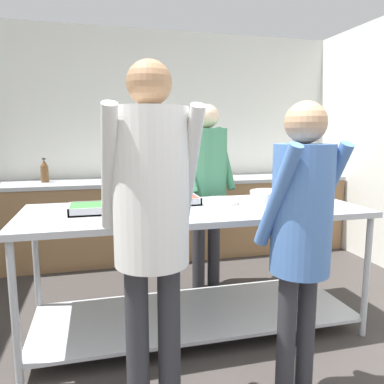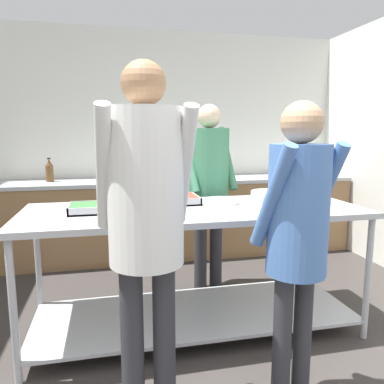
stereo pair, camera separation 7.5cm
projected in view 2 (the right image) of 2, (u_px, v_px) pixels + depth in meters
The scene contains 11 objects.
wall_rear at pixel (153, 142), 4.61m from camera, with size 4.78×0.06×2.65m.
back_counter at pixel (158, 218), 4.39m from camera, with size 4.62×0.65×0.91m.
serving_counter at pixel (195, 248), 2.70m from camera, with size 2.38×0.89×0.91m.
serving_tray_vegetables at pixel (104, 208), 2.54m from camera, with size 0.46×0.27×0.05m.
serving_tray_roast at pixel (169, 200), 2.84m from camera, with size 0.43×0.33×0.05m.
plate_stack at pixel (222, 201), 2.82m from camera, with size 0.26×0.26×0.04m.
sauce_pan at pixel (272, 196), 2.88m from camera, with size 0.46×0.32×0.08m.
guest_serving_left at pixel (146, 205), 1.79m from camera, with size 0.47×0.36×1.77m.
guest_serving_right at pixel (298, 221), 1.90m from camera, with size 0.46×0.38×1.60m.
cook_behind_counter at pixel (209, 177), 3.39m from camera, with size 0.51×0.41×1.69m.
water_bottle at pixel (50, 171), 4.10m from camera, with size 0.08×0.08×0.26m.
Camera 2 is at (-0.55, -0.91, 1.44)m, focal length 35.00 mm.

